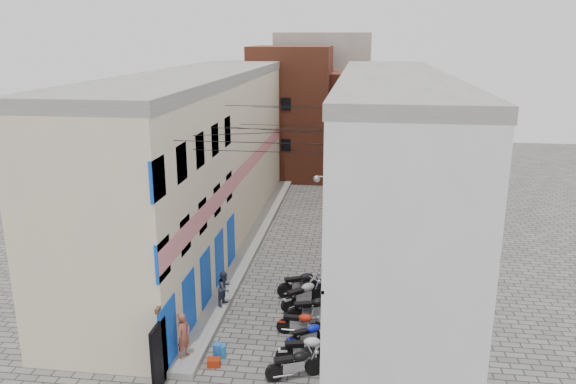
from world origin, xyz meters
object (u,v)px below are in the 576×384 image
at_px(motorcycle_a, 294,363).
at_px(water_jug_far, 222,351).
at_px(person_a, 184,335).
at_px(person_b, 225,288).
at_px(water_jug_near, 218,350).
at_px(motorcycle_d, 300,322).
at_px(motorcycle_g, 301,282).
at_px(motorcycle_c, 309,334).
at_px(motorcycle_b, 306,348).
at_px(red_crate, 214,362).
at_px(motorcycle_f, 303,293).
at_px(motorcycle_e, 313,308).

relative_size(motorcycle_a, water_jug_far, 4.37).
distance_m(person_a, person_b, 3.96).
bearing_deg(water_jug_near, motorcycle_d, 35.07).
bearing_deg(person_a, water_jug_near, -45.46).
xyz_separation_m(motorcycle_d, motorcycle_g, (-0.32, 3.25, 0.10)).
bearing_deg(water_jug_far, motorcycle_c, 19.54).
distance_m(motorcycle_b, motorcycle_g, 5.18).
bearing_deg(motorcycle_g, water_jug_near, -48.85).
height_order(water_jug_far, red_crate, water_jug_far).
height_order(motorcycle_f, person_a, person_a).
relative_size(motorcycle_e, water_jug_far, 4.83).
relative_size(motorcycle_a, motorcycle_b, 0.95).
height_order(motorcycle_e, person_b, person_b).
bearing_deg(water_jug_far, motorcycle_f, 59.44).
height_order(motorcycle_b, red_crate, motorcycle_b).
bearing_deg(person_a, motorcycle_c, -51.31).
bearing_deg(person_b, motorcycle_d, -95.30).
height_order(motorcycle_d, person_a, person_a).
bearing_deg(motorcycle_a, motorcycle_e, 153.57).
bearing_deg(person_b, water_jug_far, -147.82).
relative_size(person_b, water_jug_near, 2.85).
height_order(motorcycle_b, person_b, person_b).
xyz_separation_m(motorcycle_e, water_jug_near, (-3.06, -2.86, -0.37)).
relative_size(person_b, red_crate, 3.32).
relative_size(motorcycle_e, person_a, 1.35).
distance_m(motorcycle_b, motorcycle_d, 1.93).
bearing_deg(motorcycle_b, person_a, -96.07).
bearing_deg(person_b, motorcycle_f, -58.27).
distance_m(motorcycle_e, red_crate, 4.60).
xyz_separation_m(motorcycle_e, person_b, (-3.63, 0.57, 0.34)).
height_order(motorcycle_c, person_a, person_a).
height_order(motorcycle_g, person_b, person_b).
distance_m(motorcycle_c, water_jug_far, 3.10).
bearing_deg(motorcycle_a, motorcycle_d, 160.05).
xyz_separation_m(motorcycle_a, motorcycle_f, (-0.24, 4.96, 0.06)).
distance_m(motorcycle_d, red_crate, 3.63).
height_order(motorcycle_d, motorcycle_e, motorcycle_e).
bearing_deg(person_a, red_crate, -75.21).
bearing_deg(motorcycle_f, water_jug_near, -75.03).
distance_m(motorcycle_a, person_a, 3.85).
xyz_separation_m(motorcycle_e, red_crate, (-3.04, -3.42, -0.49)).
xyz_separation_m(motorcycle_d, motorcycle_e, (0.38, 0.98, 0.10)).
relative_size(motorcycle_g, person_a, 1.34).
relative_size(motorcycle_e, motorcycle_g, 1.01).
height_order(motorcycle_g, red_crate, motorcycle_g).
relative_size(motorcycle_f, motorcycle_g, 1.00).
relative_size(motorcycle_b, motorcycle_e, 0.95).
bearing_deg(motorcycle_f, motorcycle_c, -33.28).
distance_m(motorcycle_c, motorcycle_g, 4.15).
bearing_deg(person_a, motorcycle_b, -65.14).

